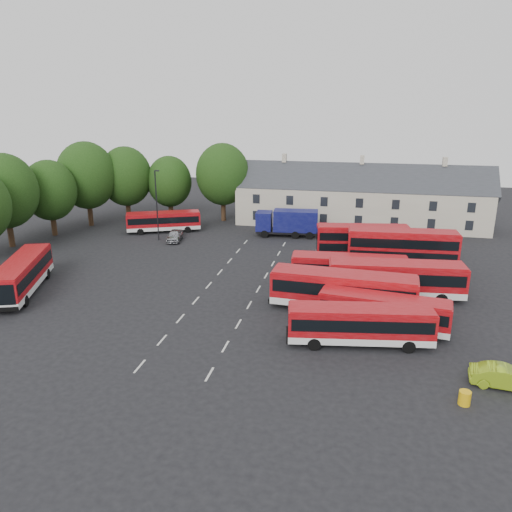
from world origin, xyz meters
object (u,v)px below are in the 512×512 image
object	(u,v)px
box_truck	(288,222)
lime_car	(505,377)
grit_bin	(465,398)
bus_dd_south	(402,249)
bus_west	(22,273)
bus_row_a	(360,322)
lamppost	(157,203)
silver_car	(175,235)

from	to	relation	value
box_truck	lime_car	size ratio (longest dim) A/B	1.95
grit_bin	bus_dd_south	bearing A→B (deg)	95.46
lime_car	bus_west	bearing A→B (deg)	84.83
bus_row_a	box_truck	distance (m)	31.14
lime_car	lamppost	distance (m)	45.19
bus_row_a	silver_car	distance (m)	33.96
grit_bin	lamppost	size ratio (longest dim) A/B	0.10
box_truck	lime_car	world-z (taller)	box_truck
bus_row_a	grit_bin	xyz separation A→B (m)	(6.29, -6.50, -1.36)
bus_dd_south	lamppost	size ratio (longest dim) A/B	1.24
lamppost	bus_west	bearing A→B (deg)	-104.80
bus_dd_south	bus_west	xyz separation A→B (m)	(-35.24, -13.40, -0.68)
box_truck	silver_car	bearing A→B (deg)	-163.72
bus_west	silver_car	bearing A→B (deg)	-39.93
bus_row_a	lamppost	world-z (taller)	lamppost
grit_bin	silver_car	bearing A→B (deg)	134.34
bus_west	box_truck	size ratio (longest dim) A/B	1.40
box_truck	lime_car	bearing A→B (deg)	-65.04
bus_row_a	box_truck	world-z (taller)	box_truck
box_truck	lamppost	bearing A→B (deg)	-166.27
bus_dd_south	lime_car	world-z (taller)	bus_dd_south
bus_row_a	grit_bin	bearing A→B (deg)	-54.54
silver_car	lime_car	xyz separation A→B (m)	(32.89, -28.20, -0.02)
bus_dd_south	silver_car	size ratio (longest dim) A/B	2.68
lime_car	grit_bin	size ratio (longest dim) A/B	4.81
box_truck	grit_bin	xyz separation A→B (m)	(16.12, -36.05, -1.55)
lime_car	grit_bin	xyz separation A→B (m)	(-2.84, -2.54, -0.26)
box_truck	lime_car	distance (m)	38.52
bus_west	lime_car	distance (m)	41.21
box_truck	lamppost	distance (m)	17.23
grit_bin	bus_row_a	bearing A→B (deg)	134.06
box_truck	silver_car	xyz separation A→B (m)	(-13.93, -5.30, -1.28)
bus_dd_south	lime_car	size ratio (longest dim) A/B	2.65
bus_row_a	box_truck	size ratio (longest dim) A/B	1.31
bus_row_a	silver_car	bearing A→B (deg)	125.82
bus_west	lime_car	xyz separation A→B (m)	(40.38, -8.17, -1.23)
box_truck	grit_bin	world-z (taller)	box_truck
bus_row_a	lime_car	size ratio (longest dim) A/B	2.55
bus_row_a	silver_car	size ratio (longest dim) A/B	2.58
bus_row_a	lime_car	bearing A→B (deg)	-32.05
bus_row_a	bus_dd_south	size ratio (longest dim) A/B	0.96
bus_row_a	lamppost	distance (m)	35.63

